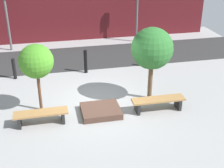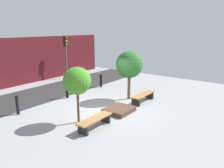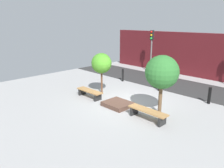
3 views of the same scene
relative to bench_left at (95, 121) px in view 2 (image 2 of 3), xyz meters
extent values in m
plane|color=#959595|center=(2.03, 0.94, -0.31)|extent=(18.00, 18.00, 0.00)
cube|color=#2D2D2D|center=(2.03, 5.82, -0.31)|extent=(18.00, 3.36, 0.01)
cube|color=#511419|center=(2.03, 9.04, 1.36)|extent=(16.20, 0.50, 3.34)
cube|color=black|center=(-0.70, -0.01, -0.13)|extent=(0.10, 0.48, 0.37)
cube|color=black|center=(0.70, 0.01, -0.13)|extent=(0.10, 0.48, 0.37)
cube|color=#9E7242|center=(0.00, 0.00, 0.09)|extent=(1.77, 0.50, 0.06)
cube|color=black|center=(3.30, 0.01, -0.11)|extent=(0.10, 0.48, 0.40)
cube|color=black|center=(4.82, -0.01, -0.11)|extent=(0.10, 0.48, 0.40)
cube|color=#9E7242|center=(4.06, 0.00, 0.12)|extent=(1.89, 0.50, 0.06)
cube|color=#50362B|center=(2.03, 0.20, -0.21)|extent=(1.34, 1.16, 0.22)
cylinder|color=brown|center=(0.00, 0.93, 0.45)|extent=(0.11, 0.11, 1.54)
sphere|color=#428A24|center=(0.00, 0.93, 1.54)|extent=(1.17, 1.17, 1.17)
cylinder|color=brown|center=(4.06, 0.93, 0.48)|extent=(0.17, 0.17, 1.59)
sphere|color=#2C6B2D|center=(4.06, 0.93, 1.69)|extent=(1.52, 1.52, 1.52)
cylinder|color=black|center=(-1.07, 3.89, 0.15)|extent=(0.15, 0.15, 0.92)
cylinder|color=black|center=(2.03, 3.89, 0.22)|extent=(0.15, 0.15, 1.06)
cylinder|color=black|center=(5.13, 3.89, 0.13)|extent=(0.16, 0.16, 0.89)
cylinder|color=#585858|center=(5.55, 7.80, 1.37)|extent=(0.12, 0.12, 3.38)
cube|color=black|center=(5.55, 7.80, 2.67)|extent=(0.28, 0.16, 0.78)
sphere|color=red|center=(5.55, 7.69, 2.93)|extent=(0.17, 0.17, 0.17)
sphere|color=orange|center=(5.55, 7.69, 2.67)|extent=(0.17, 0.17, 0.17)
sphere|color=green|center=(5.55, 7.69, 2.41)|extent=(0.17, 0.17, 0.17)
camera|label=1|loc=(0.39, -9.07, 5.35)|focal=50.00mm
camera|label=2|loc=(-6.19, -5.48, 3.66)|focal=35.00mm
camera|label=3|loc=(9.29, -7.27, 3.88)|focal=35.00mm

